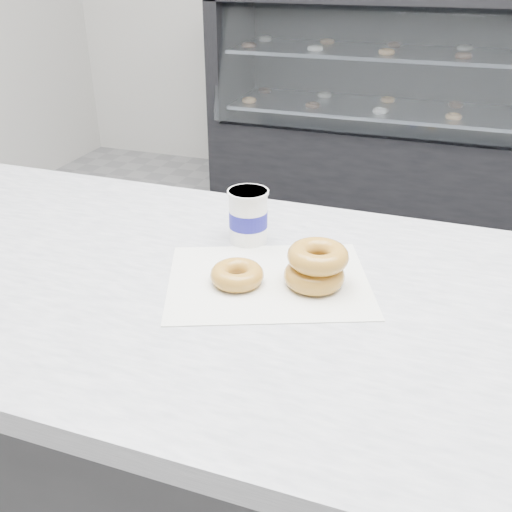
{
  "coord_description": "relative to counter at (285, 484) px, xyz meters",
  "views": [
    {
      "loc": [
        0.21,
        -1.37,
        1.39
      ],
      "look_at": [
        -0.07,
        -0.57,
        0.94
      ],
      "focal_mm": 40.0,
      "sensor_mm": 36.0,
      "label": 1
    }
  ],
  "objects": [
    {
      "name": "ground",
      "position": [
        0.0,
        0.6,
        -0.45
      ],
      "size": [
        5.0,
        5.0,
        0.0
      ],
      "primitive_type": "plane",
      "color": "gray",
      "rests_on": "ground"
    },
    {
      "name": "counter",
      "position": [
        0.0,
        0.0,
        0.0
      ],
      "size": [
        3.06,
        0.76,
        0.9
      ],
      "color": "#333335",
      "rests_on": "ground"
    },
    {
      "name": "display_case",
      "position": [
        0.0,
        2.72,
        0.04
      ],
      "size": [
        2.4,
        0.74,
        1.25
      ],
      "color": "black",
      "rests_on": "ground"
    },
    {
      "name": "wax_paper",
      "position": [
        -0.05,
        0.03,
        0.45
      ],
      "size": [
        0.41,
        0.37,
        0.0
      ],
      "primitive_type": "cube",
      "rotation": [
        0.0,
        0.0,
        0.38
      ],
      "color": "silver",
      "rests_on": "counter"
    },
    {
      "name": "donut_single",
      "position": [
        -0.1,
        0.0,
        0.47
      ],
      "size": [
        0.09,
        0.09,
        0.03
      ],
      "primitive_type": "torus",
      "rotation": [
        0.0,
        0.0,
        -0.02
      ],
      "color": "#B59431",
      "rests_on": "wax_paper"
    },
    {
      "name": "donut_stack",
      "position": [
        0.03,
        0.04,
        0.49
      ],
      "size": [
        0.15,
        0.15,
        0.07
      ],
      "color": "#B59431",
      "rests_on": "wax_paper"
    },
    {
      "name": "coffee_cup",
      "position": [
        -0.14,
        0.16,
        0.5
      ],
      "size": [
        0.08,
        0.08,
        0.1
      ],
      "rotation": [
        0.0,
        0.0,
        -0.03
      ],
      "color": "white",
      "rests_on": "counter"
    }
  ]
}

